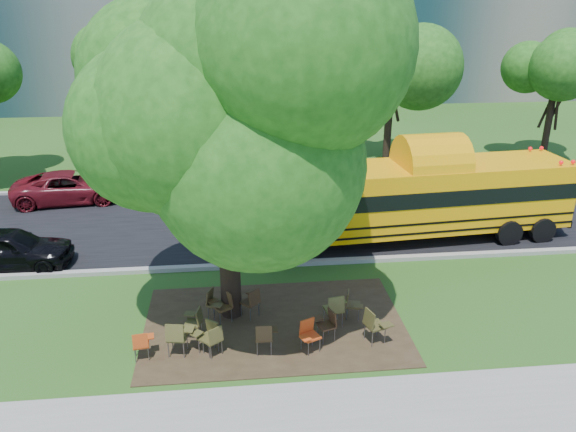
{
  "coord_description": "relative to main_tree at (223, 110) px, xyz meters",
  "views": [
    {
      "loc": [
        0.02,
        -13.5,
        8.46
      ],
      "look_at": [
        1.77,
        3.33,
        1.63
      ],
      "focal_mm": 35.0,
      "sensor_mm": 36.0,
      "label": 1
    }
  ],
  "objects": [
    {
      "name": "kerb_far",
      "position": [
        0.15,
        10.95,
        -5.69
      ],
      "size": [
        80.0,
        0.25,
        0.14
      ],
      "primitive_type": "cube",
      "color": "gray",
      "rests_on": "ground"
    },
    {
      "name": "chair_7",
      "position": [
        3.6,
        -1.75,
        -5.16
      ],
      "size": [
        0.72,
        0.66,
        0.97
      ],
      "rotation": [
        0.0,
        0.0,
        -1.26
      ],
      "color": "#433D1D",
      "rests_on": "ground"
    },
    {
      "name": "chair_9",
      "position": [
        -0.21,
        -0.29,
        -5.21
      ],
      "size": [
        0.73,
        0.6,
        0.89
      ],
      "rotation": [
        0.0,
        0.0,
        2.06
      ],
      "color": "#50381C",
      "rests_on": "ground"
    },
    {
      "name": "chair_12",
      "position": [
        3.28,
        -0.55,
        -5.25
      ],
      "size": [
        0.49,
        0.63,
        0.82
      ],
      "rotation": [
        0.0,
        0.0,
        4.46
      ],
      "color": "#4B3F20",
      "rests_on": "ground"
    },
    {
      "name": "ground",
      "position": [
        0.15,
        -0.15,
        -5.76
      ],
      "size": [
        160.0,
        160.0,
        0.0
      ],
      "primitive_type": "plane",
      "color": "#274F18",
      "rests_on": "ground"
    },
    {
      "name": "chair_13",
      "position": [
        2.76,
        -0.87,
        -5.16
      ],
      "size": [
        0.66,
        0.67,
        0.97
      ],
      "rotation": [
        0.0,
        0.0,
        0.18
      ],
      "color": "brown",
      "rests_on": "ground"
    },
    {
      "name": "chair_2",
      "position": [
        -0.44,
        -1.85,
        -5.23
      ],
      "size": [
        0.57,
        0.72,
        0.85
      ],
      "rotation": [
        0.0,
        0.0,
        0.63
      ],
      "color": "#4C4721",
      "rests_on": "ground"
    },
    {
      "name": "chair_4",
      "position": [
        0.81,
        -1.91,
        -5.21
      ],
      "size": [
        0.58,
        0.52,
        0.88
      ],
      "rotation": [
        0.0,
        0.0,
        -0.03
      ],
      "color": "#3D2A16",
      "rests_on": "ground"
    },
    {
      "name": "chair_0",
      "position": [
        -2.19,
        -1.85,
        -5.26
      ],
      "size": [
        0.54,
        0.54,
        0.8
      ],
      "rotation": [
        0.0,
        0.0,
        0.15
      ],
      "color": "#BC4114",
      "rests_on": "ground"
    },
    {
      "name": "school_bus",
      "position": [
        6.96,
        4.57,
        -4.15
      ],
      "size": [
        11.56,
        3.42,
        2.79
      ],
      "rotation": [
        0.0,
        0.0,
        0.08
      ],
      "color": "#F6A207",
      "rests_on": "ground"
    },
    {
      "name": "chair_1",
      "position": [
        -1.33,
        -1.77,
        -5.16
      ],
      "size": [
        0.71,
        0.57,
        0.98
      ],
      "rotation": [
        0.0,
        0.0,
        -0.16
      ],
      "color": "#4E4A22",
      "rests_on": "ground"
    },
    {
      "name": "bg_car_red",
      "position": [
        -6.7,
        9.81,
        -5.1
      ],
      "size": [
        4.94,
        2.69,
        1.31
      ],
      "primitive_type": "imported",
      "rotation": [
        0.0,
        0.0,
        1.68
      ],
      "color": "#5F1018",
      "rests_on": "ground"
    },
    {
      "name": "chair_11",
      "position": [
        0.56,
        -0.18,
        -5.21
      ],
      "size": [
        0.6,
        0.76,
        0.89
      ],
      "rotation": [
        0.0,
        0.0,
        0.77
      ],
      "color": "#432C18",
      "rests_on": "ground"
    },
    {
      "name": "kerb_near",
      "position": [
        0.15,
        2.85,
        -5.69
      ],
      "size": [
        80.0,
        0.25,
        0.14
      ],
      "primitive_type": "cube",
      "color": "gray",
      "rests_on": "ground"
    },
    {
      "name": "black_car",
      "position": [
        -7.15,
        3.65,
        -5.08
      ],
      "size": [
        4.0,
        1.69,
        1.35
      ],
      "primitive_type": "imported",
      "rotation": [
        0.0,
        0.0,
        1.55
      ],
      "color": "black",
      "rests_on": "ground"
    },
    {
      "name": "bg_tree_3",
      "position": [
        8.15,
        13.85,
        -0.73
      ],
      "size": [
        5.6,
        5.6,
        7.84
      ],
      "color": "black",
      "rests_on": "ground"
    },
    {
      "name": "chair_6",
      "position": [
        2.45,
        -1.46,
        -5.23
      ],
      "size": [
        0.64,
        0.58,
        0.85
      ],
      "rotation": [
        0.0,
        0.0,
        1.89
      ],
      "color": "#412717",
      "rests_on": "ground"
    },
    {
      "name": "chair_8",
      "position": [
        -0.94,
        -1.03,
        -5.22
      ],
      "size": [
        0.51,
        0.66,
        0.87
      ],
      "rotation": [
        0.0,
        0.0,
        1.34
      ],
      "color": "#433F1D",
      "rests_on": "ground"
    },
    {
      "name": "main_tree",
      "position": [
        0.0,
        0.0,
        0.0
      ],
      "size": [
        7.2,
        7.2,
        9.37
      ],
      "color": "black",
      "rests_on": "ground"
    },
    {
      "name": "asphalt_road",
      "position": [
        0.15,
        6.85,
        -5.74
      ],
      "size": [
        80.0,
        8.0,
        0.04
      ],
      "primitive_type": "cube",
      "color": "black",
      "rests_on": "ground"
    },
    {
      "name": "dirt_patch",
      "position": [
        1.15,
        -0.65,
        -5.74
      ],
      "size": [
        7.0,
        4.5,
        0.03
      ],
      "primitive_type": "cube",
      "color": "#382819",
      "rests_on": "ground"
    },
    {
      "name": "bg_tree_4",
      "position": [
        16.15,
        12.85,
        -1.42
      ],
      "size": [
        5.0,
        5.0,
        6.85
      ],
      "color": "black",
      "rests_on": "ground"
    },
    {
      "name": "bg_tree_2",
      "position": [
        -4.85,
        15.85,
        -1.55
      ],
      "size": [
        4.8,
        4.8,
        6.62
      ],
      "color": "black",
      "rests_on": "ground"
    },
    {
      "name": "chair_5",
      "position": [
        1.9,
        -1.91,
        -5.22
      ],
      "size": [
        0.59,
        0.69,
        0.87
      ],
      "rotation": [
        0.0,
        0.0,
        3.57
      ],
      "color": "#CE4416",
      "rests_on": "ground"
    },
    {
      "name": "chair_3",
      "position": [
        -0.57,
        -1.7,
        -5.22
      ],
      "size": [
        0.75,
        0.59,
        0.87
      ],
      "rotation": [
        0.0,
        0.0,
        2.45
      ],
      "color": "#49451F",
      "rests_on": "ground"
    },
    {
      "name": "chair_10",
      "position": [
        -0.47,
        -0.14,
        -5.22
      ],
      "size": [
        0.56,
        0.71,
        0.88
      ],
      "rotation": [
        0.0,
        0.0,
        -1.97
      ],
      "color": "#4C4021",
      "rests_on": "ground"
    }
  ]
}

